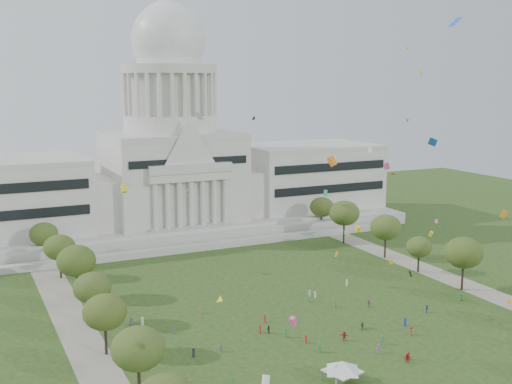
# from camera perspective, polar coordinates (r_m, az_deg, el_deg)

# --- Properties ---
(ground) EXTENTS (400.00, 400.00, 0.00)m
(ground) POSITION_cam_1_polar(r_m,az_deg,el_deg) (131.85, 8.68, -13.41)
(ground) COLOR #294219
(ground) RESTS_ON ground
(capitol) EXTENTS (160.00, 64.50, 91.30)m
(capitol) POSITION_cam_1_polar(r_m,az_deg,el_deg) (226.15, -7.50, 2.25)
(capitol) COLOR #B7B4AB
(capitol) RESTS_ON ground
(path_left) EXTENTS (8.00, 160.00, 0.04)m
(path_left) POSITION_cam_1_polar(r_m,az_deg,el_deg) (141.26, -15.49, -12.04)
(path_left) COLOR gray
(path_left) RESTS_ON ground
(path_right) EXTENTS (8.00, 160.00, 0.04)m
(path_right) POSITION_cam_1_polar(r_m,az_deg,el_deg) (182.18, 15.98, -7.07)
(path_right) COLOR gray
(path_right) RESTS_ON ground
(row_tree_l_1) EXTENTS (8.86, 8.86, 12.59)m
(row_tree_l_1) POSITION_cam_1_polar(r_m,az_deg,el_deg) (108.72, -10.45, -13.53)
(row_tree_l_1) COLOR black
(row_tree_l_1) RESTS_ON ground
(row_tree_l_2) EXTENTS (8.42, 8.42, 11.97)m
(row_tree_l_2) POSITION_cam_1_polar(r_m,az_deg,el_deg) (127.07, -13.30, -10.35)
(row_tree_l_2) COLOR black
(row_tree_l_2) RESTS_ON ground
(row_tree_r_2) EXTENTS (9.55, 9.55, 13.58)m
(row_tree_r_2) POSITION_cam_1_polar(r_m,az_deg,el_deg) (168.23, 17.98, -5.16)
(row_tree_r_2) COLOR black
(row_tree_r_2) RESTS_ON ground
(row_tree_l_3) EXTENTS (8.12, 8.12, 11.55)m
(row_tree_l_3) POSITION_cam_1_polar(r_m,az_deg,el_deg) (142.78, -14.36, -8.25)
(row_tree_l_3) COLOR black
(row_tree_l_3) RESTS_ON ground
(row_tree_r_3) EXTENTS (7.01, 7.01, 9.98)m
(row_tree_r_3) POSITION_cam_1_polar(r_m,az_deg,el_deg) (181.29, 14.30, -4.76)
(row_tree_r_3) COLOR black
(row_tree_r_3) RESTS_ON ground
(row_tree_l_4) EXTENTS (9.29, 9.29, 13.21)m
(row_tree_l_4) POSITION_cam_1_polar(r_m,az_deg,el_deg) (159.92, -15.68, -5.92)
(row_tree_l_4) COLOR black
(row_tree_l_4) RESTS_ON ground
(row_tree_r_4) EXTENTS (9.19, 9.19, 13.06)m
(row_tree_r_4) POSITION_cam_1_polar(r_m,az_deg,el_deg) (192.80, 11.46, -3.10)
(row_tree_r_4) COLOR black
(row_tree_r_4) RESTS_ON ground
(row_tree_l_5) EXTENTS (8.33, 8.33, 11.85)m
(row_tree_l_5) POSITION_cam_1_polar(r_m,az_deg,el_deg) (177.78, -17.07, -4.73)
(row_tree_l_5) COLOR black
(row_tree_l_5) RESTS_ON ground
(row_tree_r_5) EXTENTS (9.82, 9.82, 13.96)m
(row_tree_r_5) POSITION_cam_1_polar(r_m,az_deg,el_deg) (208.03, 7.86, -1.87)
(row_tree_r_5) COLOR black
(row_tree_r_5) RESTS_ON ground
(row_tree_l_6) EXTENTS (8.19, 8.19, 11.64)m
(row_tree_l_6) POSITION_cam_1_polar(r_m,az_deg,el_deg) (195.10, -18.35, -3.57)
(row_tree_l_6) COLOR black
(row_tree_l_6) RESTS_ON ground
(row_tree_r_6) EXTENTS (8.42, 8.42, 11.97)m
(row_tree_r_6) POSITION_cam_1_polar(r_m,az_deg,el_deg) (224.45, 5.87, -1.34)
(row_tree_r_6) COLOR black
(row_tree_r_6) RESTS_ON ground
(event_tent) EXTENTS (9.06, 9.06, 4.19)m
(event_tent) POSITION_cam_1_polar(r_m,az_deg,el_deg) (115.66, 7.70, -15.07)
(event_tent) COLOR #4C4C4C
(event_tent) RESTS_ON ground
(person_0) EXTENTS (0.87, 0.95, 1.64)m
(person_0) POSITION_cam_1_polar(r_m,az_deg,el_deg) (162.66, 17.74, -8.91)
(person_0) COLOR #33723F
(person_0) RESTS_ON ground
(person_2) EXTENTS (0.98, 0.99, 1.77)m
(person_2) POSITION_cam_1_polar(r_m,az_deg,el_deg) (152.56, 14.98, -10.00)
(person_2) COLOR navy
(person_2) RESTS_ON ground
(person_3) EXTENTS (0.69, 1.26, 1.92)m
(person_3) POSITION_cam_1_polar(r_m,az_deg,el_deg) (133.37, 11.17, -12.76)
(person_3) COLOR #33723F
(person_3) RESTS_ON ground
(person_4) EXTENTS (0.62, 1.09, 1.82)m
(person_4) POSITION_cam_1_polar(r_m,az_deg,el_deg) (139.97, 9.43, -11.62)
(person_4) COLOR #33723F
(person_4) RESTS_ON ground
(person_5) EXTENTS (1.68, 1.91, 1.98)m
(person_5) POSITION_cam_1_polar(r_m,az_deg,el_deg) (133.83, 7.86, -12.57)
(person_5) COLOR #B21E1E
(person_5) RESTS_ON ground
(person_6) EXTENTS (0.81, 0.96, 1.67)m
(person_6) POSITION_cam_1_polar(r_m,az_deg,el_deg) (127.62, 13.41, -13.98)
(person_6) COLOR #B21E1E
(person_6) RESTS_ON ground
(person_7) EXTENTS (0.69, 0.59, 1.59)m
(person_7) POSITION_cam_1_polar(r_m,az_deg,el_deg) (115.94, 7.13, -16.33)
(person_7) COLOR silver
(person_7) RESTS_ON ground
(person_8) EXTENTS (0.90, 0.68, 1.65)m
(person_8) POSITION_cam_1_polar(r_m,az_deg,el_deg) (136.43, 1.11, -12.10)
(person_8) COLOR #26262B
(person_8) RESTS_ON ground
(person_9) EXTENTS (1.31, 1.33, 1.91)m
(person_9) POSITION_cam_1_polar(r_m,az_deg,el_deg) (139.07, 13.65, -11.89)
(person_9) COLOR #B21E1E
(person_9) RESTS_ON ground
(person_10) EXTENTS (0.89, 1.18, 1.79)m
(person_10) POSITION_cam_1_polar(r_m,az_deg,el_deg) (153.20, 10.01, -9.72)
(person_10) COLOR #994C8C
(person_10) RESTS_ON ground
(person_11) EXTENTS (1.54, 1.53, 1.68)m
(person_11) POSITION_cam_1_polar(r_m,az_deg,el_deg) (126.53, 13.29, -14.18)
(person_11) COLOR #B21E1E
(person_11) RESTS_ON ground
(distant_crowd) EXTENTS (61.20, 38.01, 1.94)m
(distant_crowd) POSITION_cam_1_polar(r_m,az_deg,el_deg) (136.69, 0.17, -12.03)
(distant_crowd) COLOR olive
(distant_crowd) RESTS_ON ground
(kite_swarm) EXTENTS (76.73, 105.49, 61.27)m
(kite_swarm) POSITION_cam_1_polar(r_m,az_deg,el_deg) (136.87, 7.40, -0.75)
(kite_swarm) COLOR #E54C8C
(kite_swarm) RESTS_ON ground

